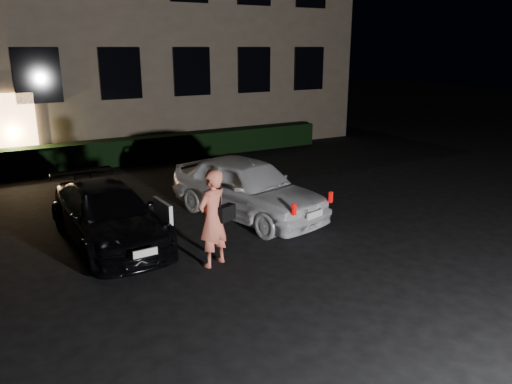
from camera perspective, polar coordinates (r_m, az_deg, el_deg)
ground at (r=8.72m, az=6.13°, el=-10.20°), size 80.00×80.00×0.00m
hedge at (r=17.73m, az=-14.24°, el=4.57°), size 15.00×0.70×0.85m
sedan at (r=10.58m, az=-16.57°, el=-2.50°), size 1.90×4.21×1.18m
hatch at (r=11.66m, az=-1.03°, el=0.54°), size 2.65×4.45×1.42m
man at (r=9.02m, az=-4.94°, el=-2.97°), size 0.84×0.65×1.81m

